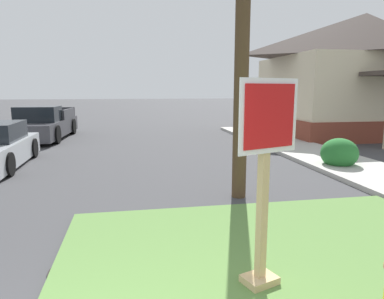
% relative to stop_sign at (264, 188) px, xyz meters
% --- Properties ---
extents(grass_corner_patch, '(5.83, 4.64, 0.08)m').
position_rel_stop_sign_xyz_m(grass_corner_patch, '(0.57, 0.29, -1.13)').
color(grass_corner_patch, '#567F3D').
rests_on(grass_corner_patch, ground).
extents(sidewalk_strip, '(2.20, 19.80, 0.12)m').
position_rel_stop_sign_xyz_m(sidewalk_strip, '(4.69, 5.24, -1.11)').
color(sidewalk_strip, '#B2AFA8').
rests_on(sidewalk_strip, ground).
extents(stop_sign, '(0.71, 0.38, 2.22)m').
position_rel_stop_sign_xyz_m(stop_sign, '(0.00, 0.00, 0.00)').
color(stop_sign, tan).
rests_on(stop_sign, grass_corner_patch).
extents(manhole_cover, '(0.70, 0.70, 0.02)m').
position_rel_stop_sign_xyz_m(manhole_cover, '(-2.04, 0.79, -1.17)').
color(manhole_cover, black).
rests_on(manhole_cover, ground).
extents(pickup_truck_charcoal, '(2.19, 5.36, 1.48)m').
position_rel_stop_sign_xyz_m(pickup_truck_charcoal, '(-5.13, 12.87, -0.56)').
color(pickup_truck_charcoal, '#38383D').
rests_on(pickup_truck_charcoal, ground).
extents(corner_house, '(8.91, 7.57, 5.75)m').
position_rel_stop_sign_xyz_m(corner_house, '(9.83, 12.08, 1.78)').
color(corner_house, brown).
rests_on(corner_house, ground).
extents(shrub_by_curb, '(1.01, 1.01, 0.85)m').
position_rel_stop_sign_xyz_m(shrub_by_curb, '(4.38, 5.29, -0.75)').
color(shrub_by_curb, '#276E2E').
rests_on(shrub_by_curb, ground).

